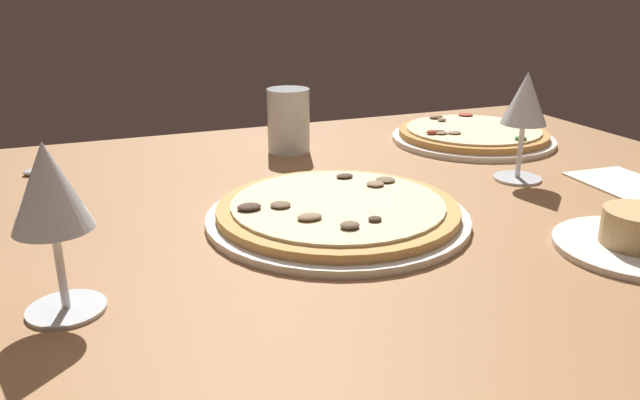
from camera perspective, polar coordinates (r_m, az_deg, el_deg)
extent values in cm
cube|color=#996B42|center=(81.78, -1.61, -3.39)|extent=(150.00, 110.00, 4.00)
cylinder|color=silver|center=(81.52, 1.61, -1.57)|extent=(33.98, 33.98, 1.00)
cylinder|color=tan|center=(81.13, 1.62, -0.85)|extent=(31.24, 31.24, 1.20)
cylinder|color=beige|center=(80.86, 1.63, -0.31)|extent=(27.48, 27.48, 0.40)
ellipsoid|color=brown|center=(72.42, 2.71, -2.28)|extent=(2.33, 2.05, 0.73)
ellipsoid|color=#4C3828|center=(90.59, 2.24, 2.19)|extent=(2.49, 1.89, 0.52)
ellipsoid|color=#937556|center=(87.39, 5.02, 1.48)|extent=(2.44, 2.41, 0.55)
ellipsoid|color=#4C3828|center=(74.71, 5.00, -1.71)|extent=(1.64, 1.49, 0.54)
ellipsoid|color=brown|center=(78.86, -3.53, -0.49)|extent=(2.59, 2.42, 0.58)
ellipsoid|color=#4C3828|center=(78.55, -6.43, -0.61)|extent=(3.04, 2.37, 0.71)
ellipsoid|color=brown|center=(89.33, 5.93, 1.84)|extent=(2.77, 2.63, 0.50)
ellipsoid|color=#937556|center=(74.93, -0.95, -1.52)|extent=(3.05, 2.20, 0.65)
cylinder|color=white|center=(124.92, 13.62, 5.40)|extent=(30.69, 30.69, 1.00)
cylinder|color=#C68C47|center=(124.67, 13.66, 5.89)|extent=(28.15, 28.15, 1.20)
cylinder|color=beige|center=(124.49, 13.69, 6.25)|extent=(25.29, 25.29, 0.40)
ellipsoid|color=#AD4733|center=(117.96, 10.07, 6.08)|extent=(2.07, 1.57, 0.79)
ellipsoid|color=#937556|center=(119.12, 12.08, 6.00)|extent=(2.50, 2.19, 0.47)
ellipsoid|color=#387033|center=(117.57, 17.71, 5.36)|extent=(2.21, 1.98, 0.61)
ellipsoid|color=#937556|center=(118.76, 10.78, 6.05)|extent=(2.92, 2.90, 0.47)
ellipsoid|color=#4C3828|center=(118.96, 10.66, 6.09)|extent=(2.88, 2.14, 0.53)
ellipsoid|color=#937556|center=(129.26, 10.98, 7.16)|extent=(1.83, 1.54, 0.62)
ellipsoid|color=#937556|center=(131.66, 10.46, 7.44)|extent=(3.01, 2.34, 0.76)
ellipsoid|color=#AD4733|center=(135.62, 13.04, 7.56)|extent=(3.01, 2.94, 0.50)
cylinder|color=silver|center=(81.48, 26.62, -3.84)|extent=(18.34, 18.34, 0.80)
cylinder|color=tan|center=(80.62, 26.88, -2.23)|extent=(8.16, 8.16, 4.11)
cylinder|color=silver|center=(65.05, -21.95, -9.13)|extent=(7.37, 7.37, 0.40)
cylinder|color=silver|center=(63.24, -22.43, -5.76)|extent=(0.80, 0.80, 8.03)
cone|color=silver|center=(60.45, -23.40, 1.19)|extent=(7.25, 7.25, 8.11)
cone|color=#5B0F19|center=(61.26, -23.08, -1.14)|extent=(2.30, 2.30, 2.86)
cylinder|color=silver|center=(103.02, 17.41, 1.90)|extent=(7.31, 7.31, 0.40)
cylinder|color=silver|center=(101.84, 17.65, 4.26)|extent=(0.80, 0.80, 8.42)
cone|color=silver|center=(100.13, 18.13, 8.76)|extent=(6.82, 6.82, 7.89)
cone|color=maroon|center=(100.49, 18.01, 7.64)|extent=(3.02, 3.02, 3.89)
cylinder|color=silver|center=(112.99, -2.87, 7.17)|extent=(7.57, 7.57, 11.39)
cylinder|color=silver|center=(113.58, -2.84, 5.89)|extent=(6.96, 6.96, 6.17)
cube|color=white|center=(104.71, 26.85, 0.90)|extent=(12.40, 21.01, 0.30)
ellipsoid|color=silver|center=(110.61, -24.34, 2.38)|extent=(4.60, 3.77, 1.00)
cylinder|color=silver|center=(107.04, -23.83, 1.84)|extent=(2.72, 7.56, 0.70)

